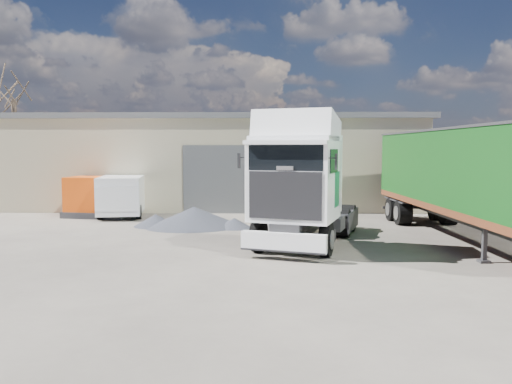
{
  "coord_description": "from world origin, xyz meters",
  "views": [
    {
      "loc": [
        0.45,
        -16.19,
        3.43
      ],
      "look_at": [
        0.0,
        3.0,
        1.75
      ],
      "focal_mm": 35.0,
      "sensor_mm": 36.0,
      "label": 1
    }
  ],
  "objects_px": {
    "bare_tree": "(13,86)",
    "orange_skip": "(100,199)",
    "tractor_unit": "(301,191)",
    "box_trailer": "(460,172)",
    "panel_van": "(123,195)"
  },
  "relations": [
    {
      "from": "box_trailer",
      "to": "panel_van",
      "type": "xyz_separation_m",
      "value": [
        -14.69,
        6.29,
        -1.48
      ]
    },
    {
      "from": "bare_tree",
      "to": "box_trailer",
      "type": "bearing_deg",
      "value": -33.73
    },
    {
      "from": "panel_van",
      "to": "orange_skip",
      "type": "bearing_deg",
      "value": -160.6
    },
    {
      "from": "box_trailer",
      "to": "orange_skip",
      "type": "distance_m",
      "value": 16.81
    },
    {
      "from": "tractor_unit",
      "to": "panel_van",
      "type": "height_order",
      "value": "tractor_unit"
    },
    {
      "from": "bare_tree",
      "to": "orange_skip",
      "type": "height_order",
      "value": "bare_tree"
    },
    {
      "from": "box_trailer",
      "to": "panel_van",
      "type": "distance_m",
      "value": 16.05
    },
    {
      "from": "tractor_unit",
      "to": "box_trailer",
      "type": "height_order",
      "value": "tractor_unit"
    },
    {
      "from": "bare_tree",
      "to": "box_trailer",
      "type": "distance_m",
      "value": 31.39
    },
    {
      "from": "box_trailer",
      "to": "orange_skip",
      "type": "height_order",
      "value": "box_trailer"
    },
    {
      "from": "tractor_unit",
      "to": "panel_van",
      "type": "distance_m",
      "value": 11.84
    },
    {
      "from": "tractor_unit",
      "to": "orange_skip",
      "type": "distance_m",
      "value": 12.27
    },
    {
      "from": "panel_van",
      "to": "bare_tree",
      "type": "bearing_deg",
      "value": 126.3
    },
    {
      "from": "panel_van",
      "to": "orange_skip",
      "type": "relative_size",
      "value": 1.49
    },
    {
      "from": "bare_tree",
      "to": "panel_van",
      "type": "xyz_separation_m",
      "value": [
        11.03,
        -10.88,
        -6.87
      ]
    }
  ]
}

